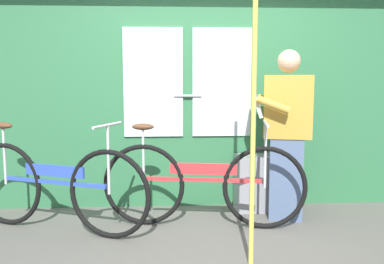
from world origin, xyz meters
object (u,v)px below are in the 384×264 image
(bicycle_near_door, at_px, (54,186))
(bicycle_leaning_behind, at_px, (202,184))
(passenger_reading_newspaper, at_px, (286,132))
(trash_bin_by_wall, at_px, (256,183))
(handrail_pole, at_px, (254,111))

(bicycle_near_door, xyz_separation_m, bicycle_leaning_behind, (1.30, 0.03, -0.01))
(passenger_reading_newspaper, xyz_separation_m, trash_bin_by_wall, (-0.21, 0.30, -0.56))
(bicycle_near_door, xyz_separation_m, passenger_reading_newspaper, (2.10, 0.20, 0.44))
(trash_bin_by_wall, bearing_deg, bicycle_near_door, -165.13)
(bicycle_near_door, bearing_deg, passenger_reading_newspaper, 27.87)
(bicycle_near_door, distance_m, trash_bin_by_wall, 1.95)
(bicycle_near_door, distance_m, handrail_pole, 1.91)
(bicycle_near_door, bearing_deg, bicycle_leaning_behind, 23.88)
(bicycle_near_door, xyz_separation_m, trash_bin_by_wall, (1.89, 0.50, -0.12))
(bicycle_leaning_behind, relative_size, passenger_reading_newspaper, 1.14)
(passenger_reading_newspaper, height_order, trash_bin_by_wall, passenger_reading_newspaper)
(bicycle_leaning_behind, relative_size, handrail_pole, 0.82)
(bicycle_near_door, distance_m, passenger_reading_newspaper, 2.15)
(handrail_pole, bearing_deg, bicycle_near_door, 153.26)
(trash_bin_by_wall, xyz_separation_m, handrail_pole, (-0.31, -1.30, 0.83))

